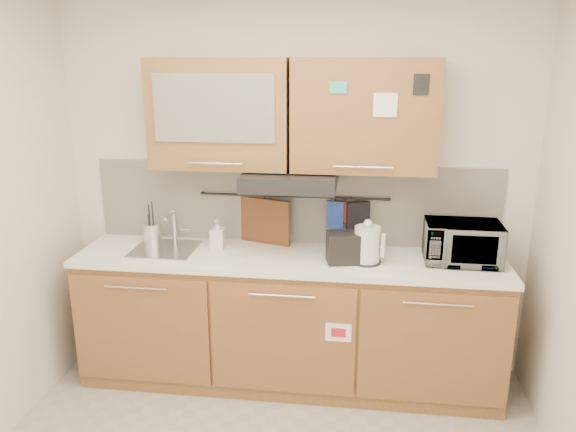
# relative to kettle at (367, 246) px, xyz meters

# --- Properties ---
(wall_back) EXTENTS (3.20, 0.00, 3.20)m
(wall_back) POSITION_rel_kettle_xyz_m (-0.51, 0.37, 0.27)
(wall_back) COLOR silver
(wall_back) RESTS_ON ground
(base_cabinet) EXTENTS (2.80, 0.64, 0.88)m
(base_cabinet) POSITION_rel_kettle_xyz_m (-0.51, 0.06, -0.63)
(base_cabinet) COLOR olive
(base_cabinet) RESTS_ON floor
(countertop) EXTENTS (2.82, 0.62, 0.04)m
(countertop) POSITION_rel_kettle_xyz_m (-0.51, 0.06, -0.13)
(countertop) COLOR white
(countertop) RESTS_ON base_cabinet
(backsplash) EXTENTS (2.80, 0.02, 0.56)m
(backsplash) POSITION_rel_kettle_xyz_m (-0.51, 0.35, 0.17)
(backsplash) COLOR silver
(backsplash) RESTS_ON countertop
(upper_cabinets) EXTENTS (1.82, 0.37, 0.70)m
(upper_cabinets) POSITION_rel_kettle_xyz_m (-0.51, 0.19, 0.80)
(upper_cabinets) COLOR olive
(upper_cabinets) RESTS_ON wall_back
(range_hood) EXTENTS (0.60, 0.46, 0.10)m
(range_hood) POSITION_rel_kettle_xyz_m (-0.51, 0.12, 0.39)
(range_hood) COLOR black
(range_hood) RESTS_ON upper_cabinets
(sink) EXTENTS (0.42, 0.40, 0.26)m
(sink) POSITION_rel_kettle_xyz_m (-1.36, 0.07, -0.11)
(sink) COLOR silver
(sink) RESTS_ON countertop
(utensil_rail) EXTENTS (1.30, 0.02, 0.02)m
(utensil_rail) POSITION_rel_kettle_xyz_m (-0.51, 0.32, 0.23)
(utensil_rail) COLOR black
(utensil_rail) RESTS_ON backsplash
(utensil_crock) EXTENTS (0.15, 0.15, 0.30)m
(utensil_crock) POSITION_rel_kettle_xyz_m (-1.48, 0.17, -0.04)
(utensil_crock) COLOR silver
(utensil_crock) RESTS_ON countertop
(kettle) EXTENTS (0.21, 0.20, 0.29)m
(kettle) POSITION_rel_kettle_xyz_m (0.00, 0.00, 0.00)
(kettle) COLOR silver
(kettle) RESTS_ON countertop
(toaster) EXTENTS (0.28, 0.20, 0.20)m
(toaster) POSITION_rel_kettle_xyz_m (-0.12, -0.01, -0.01)
(toaster) COLOR black
(toaster) RESTS_ON countertop
(microwave) EXTENTS (0.47, 0.32, 0.26)m
(microwave) POSITION_rel_kettle_xyz_m (0.60, 0.09, 0.02)
(microwave) COLOR #999999
(microwave) RESTS_ON countertop
(soap_bottle) EXTENTS (0.09, 0.09, 0.20)m
(soap_bottle) POSITION_rel_kettle_xyz_m (-1.01, 0.16, -0.01)
(soap_bottle) COLOR #999999
(soap_bottle) RESTS_ON countertop
(cutting_board) EXTENTS (0.37, 0.14, 0.47)m
(cutting_board) POSITION_rel_kettle_xyz_m (-0.71, 0.30, -0.03)
(cutting_board) COLOR brown
(cutting_board) RESTS_ON utensil_rail
(oven_mitt) EXTENTS (0.12, 0.04, 0.19)m
(oven_mitt) POSITION_rel_kettle_xyz_m (-0.22, 0.30, 0.11)
(oven_mitt) COLOR #223B9C
(oven_mitt) RESTS_ON utensil_rail
(dark_pouch) EXTENTS (0.16, 0.10, 0.25)m
(dark_pouch) POSITION_rel_kettle_xyz_m (-0.07, 0.30, 0.08)
(dark_pouch) COLOR black
(dark_pouch) RESTS_ON utensil_rail
(pot_holder) EXTENTS (0.12, 0.05, 0.15)m
(pot_holder) POSITION_rel_kettle_xyz_m (-0.15, 0.30, 0.13)
(pot_holder) COLOR #AB1C16
(pot_holder) RESTS_ON utensil_rail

